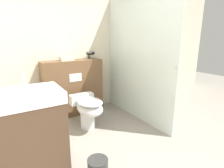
{
  "coord_description": "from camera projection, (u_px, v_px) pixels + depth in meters",
  "views": [
    {
      "loc": [
        -1.17,
        -1.17,
        1.4
      ],
      "look_at": [
        0.33,
        1.22,
        0.67
      ],
      "focal_mm": 28.0,
      "sensor_mm": 36.0,
      "label": 1
    }
  ],
  "objects": [
    {
      "name": "wall_back",
      "position": [
        73.0,
        47.0,
        3.29
      ],
      "size": [
        8.0,
        0.06,
        2.5
      ],
      "color": "beige",
      "rests_on": "ground_plane"
    },
    {
      "name": "partition_panel",
      "position": [
        73.0,
        88.0,
        3.25
      ],
      "size": [
        1.08,
        0.31,
        1.03
      ],
      "color": "brown",
      "rests_on": "ground_plane"
    },
    {
      "name": "shower_glass",
      "position": [
        136.0,
        58.0,
        3.0
      ],
      "size": [
        0.04,
        1.74,
        2.15
      ],
      "color": "silver",
      "rests_on": "ground_plane"
    },
    {
      "name": "toilet",
      "position": [
        88.0,
        109.0,
        2.74
      ],
      "size": [
        0.39,
        0.65,
        0.51
      ],
      "color": "white",
      "rests_on": "ground_plane"
    },
    {
      "name": "sink_vanity",
      "position": [
        33.0,
        135.0,
        1.73
      ],
      "size": [
        0.6,
        0.48,
        1.08
      ],
      "color": "#473323",
      "rests_on": "ground_plane"
    },
    {
      "name": "hair_drier",
      "position": [
        91.0,
        54.0,
        3.34
      ],
      "size": [
        0.17,
        0.06,
        0.13
      ],
      "color": "black",
      "rests_on": "partition_panel"
    },
    {
      "name": "folded_towel",
      "position": [
        66.0,
        58.0,
        3.07
      ],
      "size": [
        0.22,
        0.16,
        0.08
      ],
      "color": "beige",
      "rests_on": "partition_panel"
    }
  ]
}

